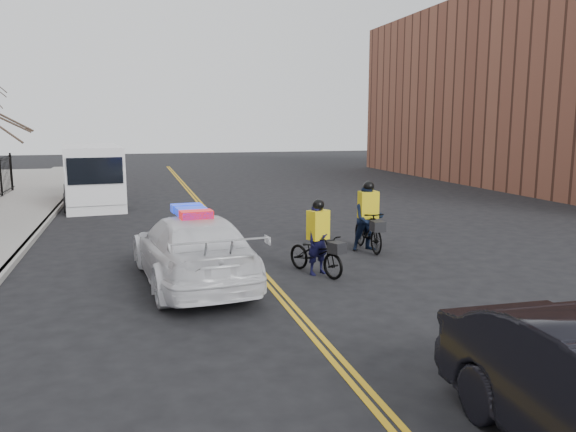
# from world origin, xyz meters

# --- Properties ---
(ground) EXTENTS (120.00, 120.00, 0.00)m
(ground) POSITION_xyz_m (0.00, 0.00, 0.00)
(ground) COLOR black
(ground) RESTS_ON ground
(center_line_left) EXTENTS (0.10, 60.00, 0.01)m
(center_line_left) POSITION_xyz_m (-0.08, 8.00, 0.01)
(center_line_left) COLOR gold
(center_line_left) RESTS_ON ground
(center_line_right) EXTENTS (0.10, 60.00, 0.01)m
(center_line_right) POSITION_xyz_m (0.08, 8.00, 0.01)
(center_line_right) COLOR gold
(center_line_right) RESTS_ON ground
(curb) EXTENTS (0.20, 60.00, 0.15)m
(curb) POSITION_xyz_m (-6.00, 8.00, 0.07)
(curb) COLOR gray
(curb) RESTS_ON ground
(building_across) EXTENTS (12.00, 30.00, 11.00)m
(building_across) POSITION_xyz_m (22.00, 18.00, 5.50)
(building_across) COLOR brown
(building_across) RESTS_ON ground
(police_cruiser) EXTENTS (2.75, 5.65, 1.74)m
(police_cruiser) POSITION_xyz_m (-1.68, 2.07, 0.80)
(police_cruiser) COLOR white
(police_cruiser) RESTS_ON ground
(cargo_van) EXTENTS (2.92, 6.51, 2.64)m
(cargo_van) POSITION_xyz_m (-4.61, 15.52, 1.29)
(cargo_van) COLOR white
(cargo_van) RESTS_ON ground
(cyclist_near) EXTENTS (1.34, 1.97, 1.83)m
(cyclist_near) POSITION_xyz_m (1.32, 2.04, 0.64)
(cyclist_near) COLOR black
(cyclist_near) RESTS_ON ground
(cyclist_far) EXTENTS (0.91, 1.99, 2.00)m
(cyclist_far) POSITION_xyz_m (3.50, 4.08, 0.79)
(cyclist_far) COLOR black
(cyclist_far) RESTS_ON ground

